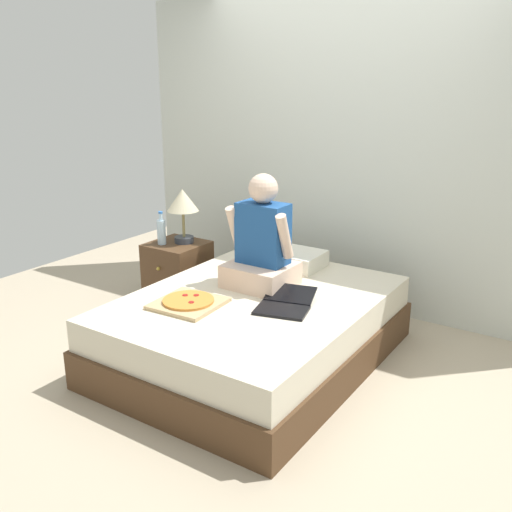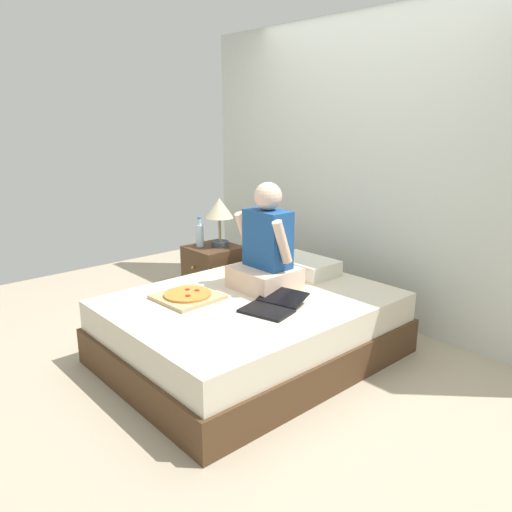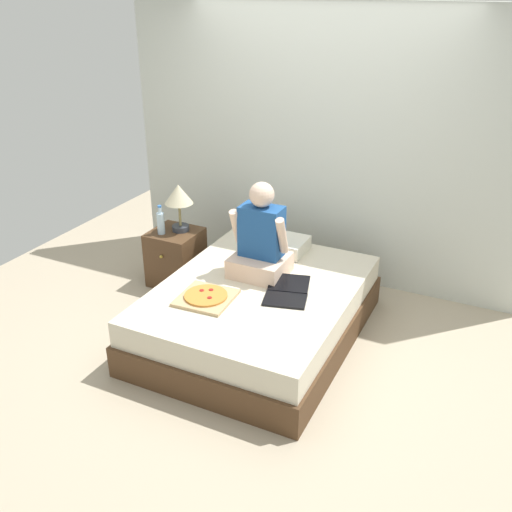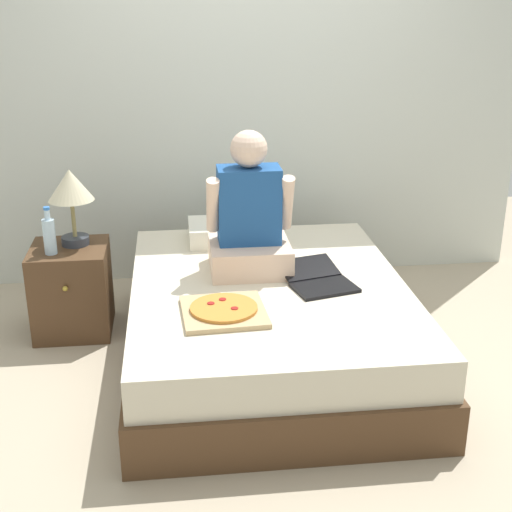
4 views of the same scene
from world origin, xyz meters
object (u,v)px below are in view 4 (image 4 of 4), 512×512
object	(u,v)px
bed	(268,322)
pizza_box	(224,311)
water_bottle	(49,235)
person_seated	(249,220)
laptop	(319,281)
lamp_on_left_nightstand	(71,191)
nightstand_left	(72,289)

from	to	relation	value
bed	pizza_box	xyz separation A→B (m)	(-0.27, -0.36, 0.25)
water_bottle	pizza_box	size ratio (longest dim) A/B	0.65
person_seated	laptop	xyz separation A→B (m)	(0.34, -0.26, -0.27)
water_bottle	lamp_on_left_nightstand	bearing A→B (deg)	49.40
nightstand_left	person_seated	size ratio (longest dim) A/B	0.68
water_bottle	laptop	world-z (taller)	water_bottle
bed	nightstand_left	distance (m)	1.22
water_bottle	laptop	xyz separation A→B (m)	(1.45, -0.46, -0.16)
lamp_on_left_nightstand	laptop	bearing A→B (deg)	-24.17
lamp_on_left_nightstand	pizza_box	bearing A→B (deg)	-48.41
bed	water_bottle	xyz separation A→B (m)	(-1.19, 0.41, 0.41)
person_seated	laptop	bearing A→B (deg)	-37.52
bed	nightstand_left	world-z (taller)	nightstand_left
water_bottle	nightstand_left	bearing A→B (deg)	48.35
bed	nightstand_left	bearing A→B (deg)	155.82
lamp_on_left_nightstand	laptop	xyz separation A→B (m)	(1.33, -0.60, -0.37)
pizza_box	lamp_on_left_nightstand	bearing A→B (deg)	131.59
lamp_on_left_nightstand	person_seated	world-z (taller)	person_seated
laptop	pizza_box	bearing A→B (deg)	-150.06
person_seated	lamp_on_left_nightstand	bearing A→B (deg)	161.32
lamp_on_left_nightstand	laptop	world-z (taller)	lamp_on_left_nightstand
nightstand_left	laptop	world-z (taller)	laptop
water_bottle	pizza_box	distance (m)	1.21
bed	laptop	world-z (taller)	laptop
water_bottle	person_seated	distance (m)	1.13
nightstand_left	laptop	bearing A→B (deg)	-21.77
nightstand_left	lamp_on_left_nightstand	size ratio (longest dim) A/B	1.17
person_seated	pizza_box	distance (m)	0.66
lamp_on_left_nightstand	water_bottle	world-z (taller)	lamp_on_left_nightstand
lamp_on_left_nightstand	pizza_box	xyz separation A→B (m)	(0.80, -0.90, -0.38)
lamp_on_left_nightstand	water_bottle	size ratio (longest dim) A/B	1.63
nightstand_left	pizza_box	distance (m)	1.22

